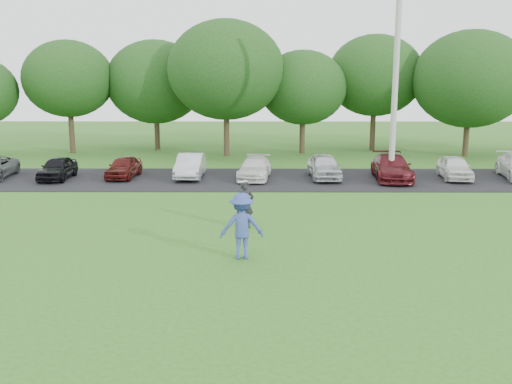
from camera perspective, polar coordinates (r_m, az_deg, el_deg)
ground at (r=16.09m, az=-0.07°, el=-7.05°), size 100.00×100.00×0.00m
parking_lot at (r=28.71m, az=0.10°, el=1.30°), size 32.00×6.50×0.03m
utility_pole at (r=28.45m, az=13.82°, el=11.88°), size 0.28×0.28×10.90m
frisbee_player at (r=16.20m, az=-1.44°, el=-3.40°), size 1.29×0.81×2.29m
camera_bystander at (r=19.46m, az=-1.09°, el=-1.27°), size 0.63×0.46×1.63m
parked_cars at (r=28.73m, az=2.16°, el=2.50°), size 28.90×4.71×1.24m
tree_row at (r=38.04m, az=2.48°, el=11.22°), size 42.39×9.85×8.64m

